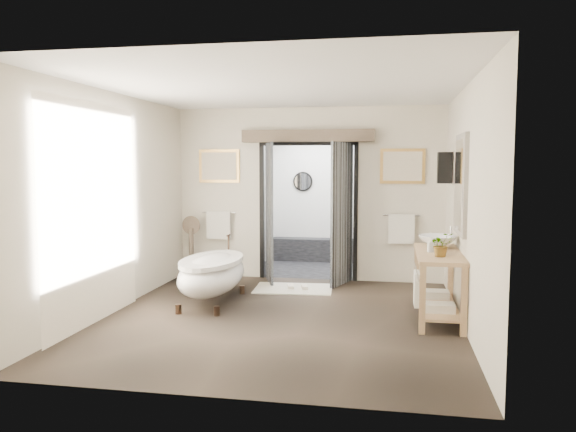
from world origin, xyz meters
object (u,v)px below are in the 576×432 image
object	(u,v)px
clawfoot_tub	(212,273)
vanity	(436,279)
basin	(438,242)
rug	(293,289)

from	to	relation	value
clawfoot_tub	vanity	size ratio (longest dim) A/B	1.11
basin	rug	bearing A→B (deg)	171.62
vanity	rug	bearing A→B (deg)	147.60
clawfoot_tub	vanity	bearing A→B (deg)	-4.34
basin	clawfoot_tub	bearing A→B (deg)	-161.50
basin	vanity	bearing A→B (deg)	-79.28
vanity	basin	world-z (taller)	basin
clawfoot_tub	rug	distance (m)	1.51
rug	basin	distance (m)	2.49
clawfoot_tub	rug	xyz separation A→B (m)	(0.97, 1.08, -0.42)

